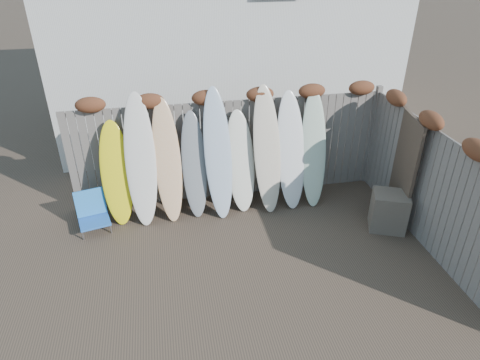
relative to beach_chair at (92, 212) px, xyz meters
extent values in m
plane|color=#493A2D|center=(2.60, -1.73, -0.32)|extent=(80.00, 80.00, 0.00)
cube|color=slate|center=(2.60, 0.67, 0.68)|extent=(6.00, 0.10, 2.00)
cube|color=slate|center=(5.60, 0.67, 0.73)|extent=(0.10, 0.10, 2.10)
ellipsoid|color=brown|center=(0.20, 0.63, 1.78)|extent=(0.52, 0.28, 0.28)
ellipsoid|color=brown|center=(1.20, 0.63, 1.78)|extent=(0.52, 0.28, 0.28)
ellipsoid|color=brown|center=(2.20, 0.63, 1.78)|extent=(0.52, 0.28, 0.28)
ellipsoid|color=brown|center=(3.20, 0.63, 1.78)|extent=(0.52, 0.28, 0.28)
ellipsoid|color=brown|center=(4.20, 0.63, 1.78)|extent=(0.52, 0.28, 0.28)
ellipsoid|color=brown|center=(5.20, 0.63, 1.78)|extent=(0.52, 0.28, 0.28)
cube|color=slate|center=(5.60, -1.53, 0.68)|extent=(0.10, 4.40, 2.00)
ellipsoid|color=brown|center=(5.56, -2.23, 1.78)|extent=(0.28, 0.56, 0.28)
ellipsoid|color=brown|center=(5.56, -1.13, 1.78)|extent=(0.28, 0.56, 0.28)
ellipsoid|color=brown|center=(5.56, -0.03, 1.78)|extent=(0.28, 0.56, 0.28)
cube|color=silver|center=(3.10, 4.77, 2.68)|extent=(8.00, 5.00, 6.00)
cube|color=blue|center=(0.03, -0.12, -0.13)|extent=(0.61, 0.56, 0.03)
cube|color=#297BCE|center=(-0.03, 0.12, 0.13)|extent=(0.54, 0.27, 0.48)
cylinder|color=#B2B2BA|center=(-0.16, -0.37, -0.22)|extent=(0.03, 0.03, 0.19)
cylinder|color=#A7A6AD|center=(-0.25, 0.01, -0.22)|extent=(0.03, 0.03, 0.19)
cylinder|color=#B6B5BC|center=(0.31, -0.25, -0.22)|extent=(0.03, 0.03, 0.19)
cylinder|color=#BBBBC3|center=(0.21, 0.12, -0.22)|extent=(0.03, 0.03, 0.19)
cube|color=brown|center=(5.21, -1.03, 0.03)|extent=(0.76, 0.70, 0.71)
cube|color=#3F2D26|center=(5.56, -0.56, 0.68)|extent=(0.30, 1.32, 2.01)
ellipsoid|color=yellow|center=(0.49, 0.25, 0.60)|extent=(0.56, 0.67, 1.85)
ellipsoid|color=silver|center=(0.94, 0.21, 0.84)|extent=(0.58, 0.84, 2.32)
ellipsoid|color=#E3BE72|center=(1.41, 0.22, 0.77)|extent=(0.53, 0.80, 2.19)
ellipsoid|color=gray|center=(1.89, 0.24, 0.64)|extent=(0.45, 0.68, 1.92)
ellipsoid|color=#A9BDD2|center=(2.33, 0.18, 0.85)|extent=(0.54, 0.84, 2.34)
ellipsoid|color=white|center=(2.76, 0.25, 0.62)|extent=(0.57, 0.70, 1.88)
ellipsoid|color=beige|center=(3.25, 0.20, 0.84)|extent=(0.55, 0.84, 2.32)
ellipsoid|color=white|center=(3.72, 0.21, 0.77)|extent=(0.55, 0.78, 2.18)
ellipsoid|color=beige|center=(4.17, 0.21, 0.76)|extent=(0.55, 0.81, 2.17)
camera|label=1|loc=(1.39, -6.76, 4.30)|focal=32.00mm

